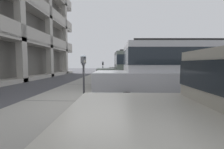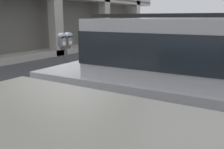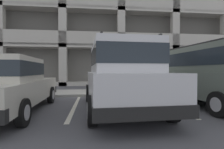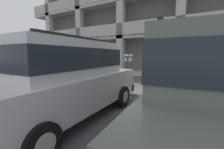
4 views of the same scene
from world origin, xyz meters
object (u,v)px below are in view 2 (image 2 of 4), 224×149
object	(u,v)px
silver_suv	(192,80)
parking_meter_near	(66,51)
dark_hatchback	(210,53)
parking_meter_far	(168,40)

from	to	relation	value
silver_suv	parking_meter_near	size ratio (longest dim) A/B	3.12
silver_suv	dark_hatchback	size ratio (longest dim) A/B	0.98
parking_meter_near	parking_meter_far	xyz separation A→B (m)	(6.26, -0.03, -0.22)
parking_meter_near	parking_meter_far	distance (m)	6.27
dark_hatchback	silver_suv	bearing A→B (deg)	-178.58
silver_suv	parking_meter_far	distance (m)	7.25
dark_hatchback	parking_meter_near	size ratio (longest dim) A/B	3.18
dark_hatchback	parking_meter_near	distance (m)	3.67
silver_suv	parking_meter_far	bearing A→B (deg)	20.70
silver_suv	dark_hatchback	xyz separation A→B (m)	(3.10, 0.37, 0.00)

